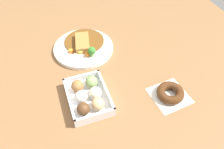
{
  "coord_description": "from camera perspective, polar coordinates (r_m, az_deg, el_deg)",
  "views": [
    {
      "loc": [
        -0.62,
        0.18,
        0.68
      ],
      "look_at": [
        -0.06,
        -0.02,
        0.03
      ],
      "focal_mm": 35.08,
      "sensor_mm": 36.0,
      "label": 1
    }
  ],
  "objects": [
    {
      "name": "ground_plane",
      "position": [
        0.93,
        -2.56,
        0.95
      ],
      "size": [
        1.6,
        1.6,
        0.0
      ],
      "primitive_type": "plane",
      "color": "brown"
    },
    {
      "name": "curry_plate",
      "position": [
        1.03,
        -7.4,
        7.18
      ],
      "size": [
        0.27,
        0.27,
        0.07
      ],
      "color": "white",
      "rests_on": "ground_plane"
    },
    {
      "name": "donut_box",
      "position": [
        0.82,
        -6.28,
        -5.64
      ],
      "size": [
        0.2,
        0.15,
        0.06
      ],
      "color": "white",
      "rests_on": "ground_plane"
    },
    {
      "name": "chocolate_ring_donut",
      "position": [
        0.86,
        14.95,
        -4.67
      ],
      "size": [
        0.15,
        0.15,
        0.03
      ],
      "color": "white",
      "rests_on": "ground_plane"
    }
  ]
}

